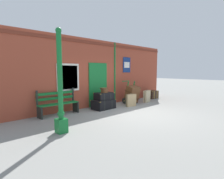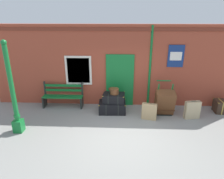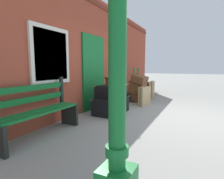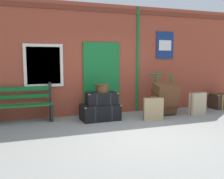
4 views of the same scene
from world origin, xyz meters
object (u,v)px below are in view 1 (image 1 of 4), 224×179
(steamer_trunk_middle, at_px, (104,96))
(suitcase_charcoal, at_px, (131,100))
(round_hatbox, at_px, (104,90))
(steamer_trunk_base, at_px, (104,104))
(platform_bench, at_px, (58,104))
(corner_trunk, at_px, (152,94))
(large_brown_trunk, at_px, (132,95))
(suitcase_oxblood, at_px, (147,96))
(porters_trolley, at_px, (130,98))
(lamp_post, at_px, (60,94))

(steamer_trunk_middle, distance_m, suitcase_charcoal, 1.41)
(round_hatbox, bearing_deg, steamer_trunk_base, -162.66)
(platform_bench, distance_m, corner_trunk, 6.25)
(large_brown_trunk, bearing_deg, steamer_trunk_base, 177.77)
(steamer_trunk_base, relative_size, large_brown_trunk, 1.07)
(suitcase_charcoal, xyz_separation_m, suitcase_oxblood, (1.55, 0.15, 0.03))
(large_brown_trunk, bearing_deg, platform_bench, 172.71)
(corner_trunk, bearing_deg, large_brown_trunk, -173.64)
(platform_bench, relative_size, porters_trolley, 1.34)
(large_brown_trunk, height_order, corner_trunk, large_brown_trunk)
(platform_bench, xyz_separation_m, corner_trunk, (6.25, -0.25, -0.20))
(steamer_trunk_base, height_order, large_brown_trunk, large_brown_trunk)
(steamer_trunk_base, bearing_deg, lamp_post, -152.59)
(steamer_trunk_middle, height_order, suitcase_charcoal, steamer_trunk_middle)
(steamer_trunk_middle, distance_m, round_hatbox, 0.28)
(suitcase_oxblood, bearing_deg, round_hatbox, 172.28)
(porters_trolley, xyz_separation_m, suitcase_oxblood, (0.94, -0.46, 0.05))
(platform_bench, relative_size, corner_trunk, 2.30)
(lamp_post, height_order, suitcase_oxblood, lamp_post)
(lamp_post, relative_size, corner_trunk, 4.14)
(steamer_trunk_base, distance_m, large_brown_trunk, 1.96)
(lamp_post, bearing_deg, steamer_trunk_base, 27.41)
(steamer_trunk_middle, bearing_deg, steamer_trunk_base, -154.07)
(steamer_trunk_middle, height_order, large_brown_trunk, large_brown_trunk)
(round_hatbox, xyz_separation_m, porters_trolley, (1.87, 0.08, -0.59))
(round_hatbox, relative_size, suitcase_charcoal, 0.60)
(lamp_post, height_order, round_hatbox, lamp_post)
(lamp_post, height_order, steamer_trunk_base, lamp_post)
(steamer_trunk_middle, relative_size, suitcase_charcoal, 1.33)
(steamer_trunk_middle, distance_m, corner_trunk, 4.21)
(round_hatbox, relative_size, suitcase_oxblood, 0.55)
(porters_trolley, bearing_deg, suitcase_charcoal, -134.85)
(round_hatbox, bearing_deg, porters_trolley, 2.44)
(lamp_post, relative_size, suitcase_charcoal, 4.53)
(corner_trunk, bearing_deg, round_hatbox, -177.80)
(round_hatbox, bearing_deg, suitcase_oxblood, -7.72)
(large_brown_trunk, bearing_deg, steamer_trunk_middle, 176.94)
(suitcase_charcoal, bearing_deg, steamer_trunk_middle, 157.22)
(platform_bench, bearing_deg, large_brown_trunk, -7.29)
(lamp_post, distance_m, suitcase_charcoal, 4.44)
(steamer_trunk_middle, distance_m, suitcase_oxblood, 2.86)
(round_hatbox, bearing_deg, suitcase_charcoal, -22.89)
(lamp_post, bearing_deg, corner_trunk, 13.31)
(suitcase_charcoal, relative_size, suitcase_oxblood, 0.93)
(steamer_trunk_middle, height_order, round_hatbox, round_hatbox)
(porters_trolley, relative_size, suitcase_oxblood, 1.73)
(lamp_post, xyz_separation_m, large_brown_trunk, (4.86, 1.44, -0.61))
(round_hatbox, xyz_separation_m, corner_trunk, (4.18, 0.16, -0.62))
(platform_bench, height_order, suitcase_charcoal, platform_bench)
(round_hatbox, bearing_deg, platform_bench, 168.87)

